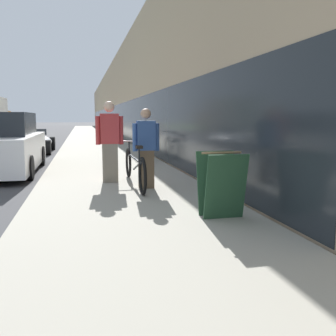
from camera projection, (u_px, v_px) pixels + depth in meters
sidewalk_slab at (93, 138)px, 26.11m from camera, size 3.36×70.00×0.13m
storefront_facade at (162, 102)px, 34.96m from camera, size 10.01×70.00×5.77m
tandem_bicycle at (135, 167)px, 7.50m from camera, size 0.52×2.69×0.85m
person_rider at (146, 149)px, 7.15m from camera, size 0.52×0.20×1.52m
person_bystander at (110, 142)px, 7.78m from camera, size 0.57×0.22×1.69m
bike_rack_hoop at (143, 145)px, 11.52m from camera, size 0.05×0.60×0.84m
cruiser_bike_nearest at (143, 147)px, 12.35m from camera, size 0.52×1.75×0.89m
sandwich_board_sign at (221, 184)px, 5.10m from camera, size 0.56×0.56×0.90m
parked_sedan_curbside at (1, 146)px, 9.99m from camera, size 1.95×4.76×1.62m
vintage_roadster_curbside at (32, 143)px, 15.86m from camera, size 1.68×4.26×0.98m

